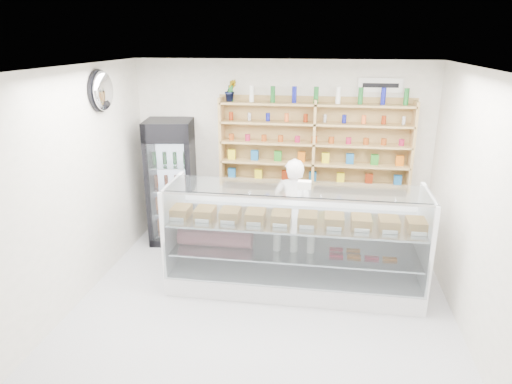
# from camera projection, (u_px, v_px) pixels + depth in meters

# --- Properties ---
(room) EXTENTS (5.00, 5.00, 5.00)m
(room) POSITION_uv_depth(u_px,v_px,m) (257.00, 211.00, 4.70)
(room) COLOR #B0B1B6
(room) RESTS_ON ground
(display_counter) EXTENTS (3.18, 0.95, 1.38)m
(display_counter) POSITION_uv_depth(u_px,v_px,m) (294.00, 261.00, 5.85)
(display_counter) COLOR white
(display_counter) RESTS_ON floor
(shop_worker) EXTENTS (0.58, 0.40, 1.53)m
(shop_worker) POSITION_uv_depth(u_px,v_px,m) (293.00, 210.00, 6.48)
(shop_worker) COLOR white
(shop_worker) RESTS_ON floor
(drinks_cooler) EXTENTS (0.79, 0.77, 1.93)m
(drinks_cooler) POSITION_uv_depth(u_px,v_px,m) (172.00, 182.00, 7.08)
(drinks_cooler) COLOR black
(drinks_cooler) RESTS_ON floor
(wall_shelving) EXTENTS (2.84, 0.28, 1.33)m
(wall_shelving) POSITION_uv_depth(u_px,v_px,m) (314.00, 144.00, 6.76)
(wall_shelving) COLOR tan
(wall_shelving) RESTS_ON back_wall
(potted_plant) EXTENTS (0.22, 0.20, 0.32)m
(potted_plant) POSITION_uv_depth(u_px,v_px,m) (231.00, 90.00, 6.69)
(potted_plant) COLOR #1E6626
(potted_plant) RESTS_ON wall_shelving
(security_mirror) EXTENTS (0.15, 0.50, 0.50)m
(security_mirror) POSITION_uv_depth(u_px,v_px,m) (103.00, 91.00, 5.80)
(security_mirror) COLOR silver
(security_mirror) RESTS_ON left_wall
(wall_sign) EXTENTS (0.62, 0.03, 0.20)m
(wall_sign) POSITION_uv_depth(u_px,v_px,m) (380.00, 85.00, 6.48)
(wall_sign) COLOR white
(wall_sign) RESTS_ON back_wall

